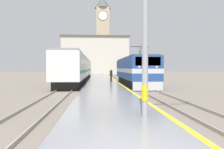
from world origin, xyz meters
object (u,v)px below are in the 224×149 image
person_on_platform (111,75)px  clock_tower (103,33)px  locomotive_train (134,71)px  passenger_train (80,68)px

person_on_platform → clock_tower: clock_tower is taller
locomotive_train → passenger_train: 13.89m
passenger_train → clock_tower: bearing=83.4°
locomotive_train → passenger_train: (-7.57, 11.64, 0.32)m
passenger_train → clock_tower: size_ratio=1.30×
locomotive_train → passenger_train: locomotive_train is taller
passenger_train → clock_tower: (5.31, 45.92, 13.61)m
clock_tower → passenger_train: bearing=-96.6°
person_on_platform → clock_tower: (0.44, 55.37, 14.49)m
locomotive_train → clock_tower: size_ratio=0.51×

